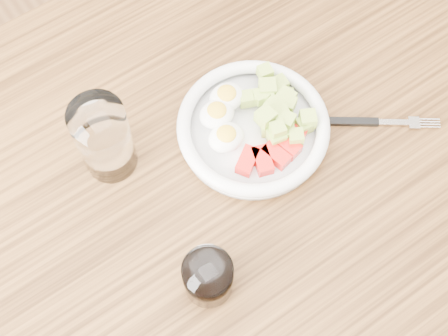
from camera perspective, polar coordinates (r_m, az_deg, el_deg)
The scene contains 6 objects.
ground at distance 1.66m, azimuth 0.49°, elevation -11.52°, with size 4.00×4.00×0.00m, color brown.
dining_table at distance 1.02m, azimuth 0.78°, elevation -3.16°, with size 1.50×0.90×0.77m.
bowl at distance 0.94m, azimuth 2.69°, elevation 3.90°, with size 0.23×0.23×0.06m.
fork at distance 0.99m, azimuth 12.85°, elevation 4.13°, with size 0.16×0.12×0.01m.
water_glass at distance 0.89m, azimuth -10.91°, elevation 2.65°, with size 0.08×0.08×0.14m, color white.
coffee_glass at distance 0.84m, azimuth -1.46°, elevation -9.95°, with size 0.07×0.07×0.08m.
Camera 1 is at (-0.22, -0.30, 1.62)m, focal length 50.00 mm.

